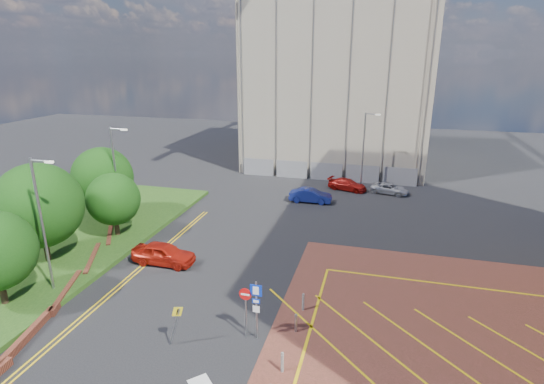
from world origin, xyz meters
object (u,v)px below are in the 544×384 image
at_px(tree_d, 103,177).
at_px(lamp_back, 364,148).
at_px(tree_c, 113,199).
at_px(car_silver_back, 390,189).
at_px(sign_cluster, 252,304).
at_px(car_red_back, 347,185).
at_px(lamp_left_far, 116,173).
at_px(car_red_left, 164,254).
at_px(warning_sign, 176,321).
at_px(tree_b, 39,206).
at_px(lamp_left_near, 43,221).
at_px(car_blue_back, 310,195).

relative_size(tree_d, lamp_back, 0.76).
height_order(tree_c, car_silver_back, tree_c).
bearing_deg(sign_cluster, car_red_back, 84.80).
xyz_separation_m(lamp_left_far, lamp_back, (18.50, 16.00, -0.30)).
xyz_separation_m(tree_c, car_red_back, (16.16, 16.93, -2.60)).
height_order(lamp_back, car_red_left, lamp_back).
bearing_deg(car_red_back, warning_sign, -176.16).
xyz_separation_m(tree_b, car_red_left, (7.57, 2.08, -3.50)).
bearing_deg(car_red_left, car_silver_back, -36.61).
xyz_separation_m(sign_cluster, car_red_back, (2.36, 25.94, -1.36)).
distance_m(tree_d, warning_sign, 19.27).
distance_m(tree_c, lamp_left_far, 2.65).
xyz_separation_m(tree_d, car_silver_back, (23.46, 13.82, -3.34)).
relative_size(lamp_left_near, sign_cluster, 2.50).
distance_m(tree_b, car_blue_back, 23.09).
distance_m(lamp_left_near, lamp_left_far, 10.20).
bearing_deg(lamp_left_near, tree_d, 110.35).
bearing_deg(sign_cluster, lamp_left_far, 143.18).
bearing_deg(car_red_left, tree_b, 105.77).
xyz_separation_m(lamp_left_near, car_silver_back, (19.38, 24.82, -4.13)).
bearing_deg(tree_b, sign_cluster, -14.26).
bearing_deg(sign_cluster, car_silver_back, 75.53).
distance_m(car_blue_back, car_red_back, 5.71).
height_order(warning_sign, car_blue_back, warning_sign).
height_order(lamp_left_near, car_blue_back, lamp_left_near).
distance_m(sign_cluster, warning_sign, 3.75).
height_order(tree_b, lamp_left_near, lamp_left_near).
bearing_deg(lamp_back, tree_c, -134.32).
bearing_deg(car_silver_back, car_red_back, 100.72).
xyz_separation_m(lamp_left_far, warning_sign, (11.35, -12.59, -3.23)).
bearing_deg(lamp_back, lamp_left_far, -139.14).
distance_m(lamp_back, sign_cluster, 27.38).
height_order(lamp_left_far, car_silver_back, lamp_left_far).
distance_m(lamp_left_near, warning_sign, 10.23).
bearing_deg(lamp_left_far, tree_d, 154.32).
bearing_deg(lamp_left_far, sign_cluster, -36.82).
distance_m(lamp_left_far, warning_sign, 17.26).
distance_m(tree_b, car_red_left, 8.59).
relative_size(lamp_left_far, car_red_back, 1.97).
xyz_separation_m(tree_d, car_red_left, (8.57, -5.92, -3.13)).
relative_size(lamp_back, car_red_left, 1.85).
relative_size(sign_cluster, car_red_back, 0.79).
distance_m(tree_d, car_silver_back, 27.43).
bearing_deg(car_silver_back, tree_c, 141.64).
bearing_deg(lamp_left_near, warning_sign, -15.49).
bearing_deg(tree_b, tree_c, 68.20).
height_order(tree_b, tree_c, tree_b).
bearing_deg(tree_d, car_blue_back, 29.61).
bearing_deg(car_blue_back, tree_d, 118.94).
distance_m(tree_d, car_blue_back, 18.75).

